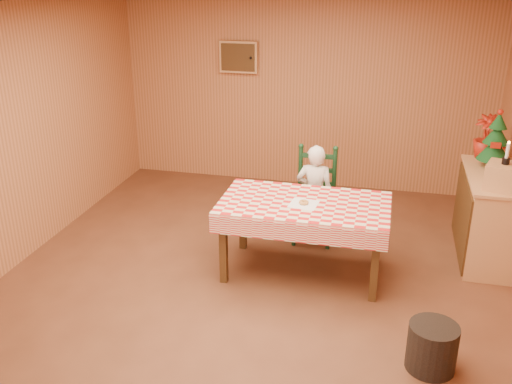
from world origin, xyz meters
TOP-DOWN VIEW (x-y plane):
  - ground at (0.00, 0.00)m, footprint 6.00×6.00m
  - cabin_walls at (-0.00, 0.53)m, footprint 5.10×6.05m
  - dining_table at (0.42, 0.49)m, footprint 1.66×0.96m
  - ladder_chair at (0.42, 1.28)m, footprint 0.44×0.40m
  - seated_child at (0.42, 1.22)m, footprint 0.41×0.27m
  - napkin at (0.42, 0.44)m, footprint 0.29×0.29m
  - donut at (0.42, 0.44)m, footprint 0.11×0.11m
  - shelf_unit at (2.23, 1.27)m, footprint 0.54×1.24m
  - crate at (2.24, 0.87)m, footprint 0.38×0.38m
  - christmas_tree at (2.24, 1.52)m, footprint 0.34×0.34m
  - flower_arrangement at (2.19, 1.82)m, footprint 0.33×0.33m
  - candle_set at (2.24, 0.87)m, footprint 0.07×0.07m
  - storage_bin at (1.62, -0.75)m, footprint 0.49×0.49m

SIDE VIEW (x-z plane):
  - ground at x=0.00m, z-range 0.00..0.00m
  - storage_bin at x=1.62m, z-range 0.00..0.38m
  - shelf_unit at x=2.23m, z-range 0.00..0.93m
  - ladder_chair at x=0.42m, z-range -0.04..1.04m
  - seated_child at x=0.42m, z-range 0.00..1.12m
  - dining_table at x=0.42m, z-range 0.30..1.07m
  - napkin at x=0.42m, z-range 0.77..0.77m
  - donut at x=0.42m, z-range 0.77..0.81m
  - crate at x=2.24m, z-range 0.93..1.18m
  - flower_arrangement at x=2.19m, z-range 0.93..1.41m
  - christmas_tree at x=2.24m, z-range 0.90..1.52m
  - candle_set at x=2.24m, z-range 1.13..1.36m
  - cabin_walls at x=0.00m, z-range 0.50..3.15m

